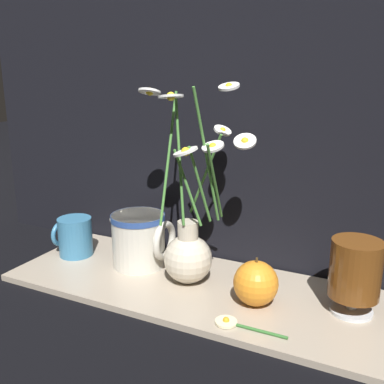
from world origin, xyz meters
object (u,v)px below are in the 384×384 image
(ceramic_pitcher, at_px, (140,237))
(orange_fruit, at_px, (256,283))
(tea_glass, at_px, (355,271))
(vase_with_flowers, at_px, (189,246))
(yellow_mug, at_px, (74,236))

(ceramic_pitcher, bearing_deg, orange_fruit, -10.50)
(tea_glass, bearing_deg, vase_with_flowers, -176.20)
(ceramic_pitcher, distance_m, tea_glass, 0.42)
(ceramic_pitcher, height_order, tea_glass, tea_glass)
(yellow_mug, bearing_deg, tea_glass, 1.16)
(yellow_mug, relative_size, ceramic_pitcher, 0.62)
(orange_fruit, bearing_deg, vase_with_flowers, 170.09)
(vase_with_flowers, height_order, ceramic_pitcher, vase_with_flowers)
(vase_with_flowers, distance_m, orange_fruit, 0.15)
(ceramic_pitcher, bearing_deg, yellow_mug, -173.91)
(ceramic_pitcher, xyz_separation_m, tea_glass, (0.42, -0.01, 0.01))
(yellow_mug, bearing_deg, orange_fruit, -4.35)
(vase_with_flowers, height_order, yellow_mug, vase_with_flowers)
(orange_fruit, bearing_deg, ceramic_pitcher, 169.50)
(vase_with_flowers, relative_size, ceramic_pitcher, 2.76)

